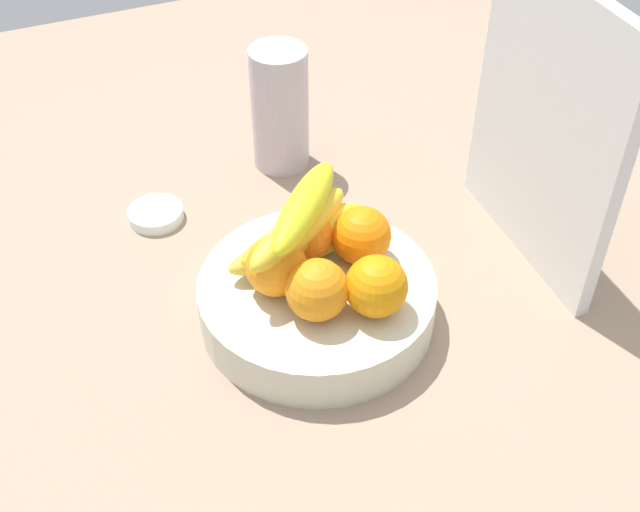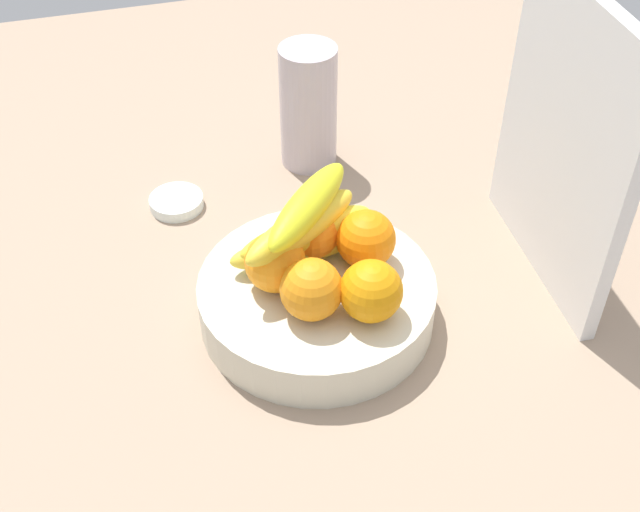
# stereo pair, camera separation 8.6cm
# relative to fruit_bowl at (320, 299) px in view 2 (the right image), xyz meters

# --- Properties ---
(ground_plane) EXTENTS (1.80, 1.40, 0.03)m
(ground_plane) POSITION_rel_fruit_bowl_xyz_m (-0.01, -0.00, -0.04)
(ground_plane) COLOR gray
(fruit_bowl) EXTENTS (0.28, 0.28, 0.06)m
(fruit_bowl) POSITION_rel_fruit_bowl_xyz_m (0.00, 0.00, 0.00)
(fruit_bowl) COLOR beige
(fruit_bowl) RESTS_ON ground_plane
(orange_front_left) EXTENTS (0.07, 0.07, 0.07)m
(orange_front_left) POSITION_rel_fruit_bowl_xyz_m (0.06, 0.04, 0.06)
(orange_front_left) COLOR orange
(orange_front_left) RESTS_ON fruit_bowl
(orange_front_right) EXTENTS (0.07, 0.07, 0.07)m
(orange_front_right) POSITION_rel_fruit_bowl_xyz_m (-0.02, 0.06, 0.06)
(orange_front_right) COLOR orange
(orange_front_right) RESTS_ON fruit_bowl
(orange_center) EXTENTS (0.07, 0.07, 0.07)m
(orange_center) POSITION_rel_fruit_bowl_xyz_m (-0.05, 0.00, 0.06)
(orange_center) COLOR orange
(orange_center) RESTS_ON fruit_bowl
(orange_back_left) EXTENTS (0.07, 0.07, 0.07)m
(orange_back_left) POSITION_rel_fruit_bowl_xyz_m (-0.01, -0.05, 0.06)
(orange_back_left) COLOR orange
(orange_back_left) RESTS_ON fruit_bowl
(orange_back_right) EXTENTS (0.07, 0.07, 0.07)m
(orange_back_right) POSITION_rel_fruit_bowl_xyz_m (0.04, -0.02, 0.06)
(orange_back_right) COLOR orange
(orange_back_right) RESTS_ON fruit_bowl
(banana_bunch) EXTENTS (0.15, 0.18, 0.11)m
(banana_bunch) POSITION_rel_fruit_bowl_xyz_m (-0.04, -0.01, 0.08)
(banana_bunch) COLOR yellow
(banana_bunch) RESTS_ON fruit_bowl
(cutting_board) EXTENTS (0.28, 0.03, 0.36)m
(cutting_board) POSITION_rel_fruit_bowl_xyz_m (-0.01, 0.30, 0.15)
(cutting_board) COLOR silver
(cutting_board) RESTS_ON ground_plane
(thermos_tumbler) EXTENTS (0.08, 0.08, 0.18)m
(thermos_tumbler) POSITION_rel_fruit_bowl_xyz_m (-0.32, 0.07, 0.06)
(thermos_tumbler) COLOR #BAAFB9
(thermos_tumbler) RESTS_ON ground_plane
(jar_lid) EXTENTS (0.07, 0.07, 0.02)m
(jar_lid) POSITION_rel_fruit_bowl_xyz_m (-0.26, -0.13, -0.02)
(jar_lid) COLOR white
(jar_lid) RESTS_ON ground_plane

